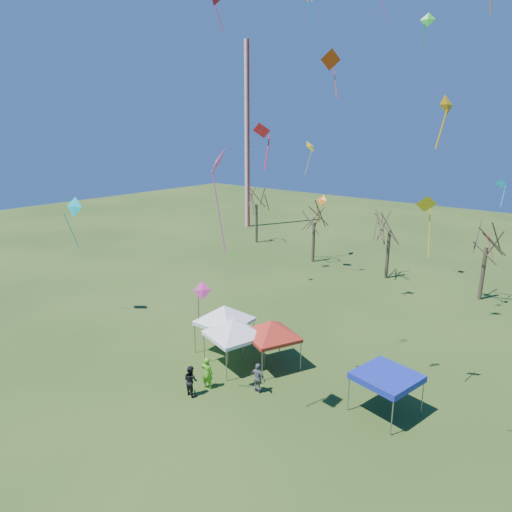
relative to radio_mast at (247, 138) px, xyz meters
The scene contains 26 objects.
ground 45.78m from the radio_mast, 50.53° to the right, with size 140.00×140.00×0.00m, color #274315.
radio_mast is the anchor object (origin of this frame).
tree_0 11.45m from the radio_mast, 42.77° to the right, with size 3.83×3.83×8.44m.
tree_1 20.72m from the radio_mast, 28.48° to the right, with size 3.42×3.42×7.54m.
tree_2 28.08m from the radio_mast, 20.57° to the right, with size 3.71×3.71×8.18m.
tree_3 36.04m from the radio_mast, 16.31° to the right, with size 3.59×3.59×7.91m.
tent_white_west 39.67m from the radio_mast, 51.51° to the right, with size 4.02×4.02×3.56m.
tent_white_mid 41.52m from the radio_mast, 50.52° to the right, with size 3.79×3.79×3.46m.
tent_red 41.66m from the radio_mast, 47.34° to the right, with size 3.58×3.58×3.38m.
tent_blue 46.95m from the radio_mast, 40.75° to the right, with size 3.19×3.19×2.14m.
person_dark 45.11m from the radio_mast, 53.31° to the right, with size 0.82×0.64×1.68m, color black.
person_green 44.42m from the radio_mast, 52.28° to the right, with size 0.66×0.43×1.82m, color #59C51F.
person_grey 44.85m from the radio_mast, 48.61° to the right, with size 0.99×0.41×1.69m, color slate.
kite_7 27.17m from the radio_mast, 54.93° to the right, with size 0.81×0.97×2.77m.
kite_27 43.54m from the radio_mast, 48.39° to the right, with size 1.02×0.82×2.14m.
kite_15 38.86m from the radio_mast, 33.73° to the right, with size 0.90×0.53×1.77m.
kite_19 38.99m from the radio_mast, 23.79° to the right, with size 0.69×0.49×1.84m.
kite_14 35.20m from the radio_mast, 69.96° to the right, with size 1.53×1.03×3.88m.
kite_17 44.57m from the radio_mast, 38.29° to the right, with size 1.15×1.03×3.05m.
kite_5 46.66m from the radio_mast, 50.77° to the right, with size 1.40×1.55×4.41m.
kite_9 49.92m from the radio_mast, 41.76° to the right, with size 0.42×0.71×1.75m.
kite_11 32.80m from the radio_mast, 39.16° to the right, with size 1.33×1.46×3.20m.
kite_1 44.23m from the radio_mast, 52.26° to the right, with size 0.96×1.00×2.06m.
kite_13 22.91m from the radio_mast, 30.34° to the right, with size 1.14×0.81×2.83m.
kite_2 18.78m from the radio_mast, 29.25° to the right, with size 1.04×1.46×3.46m.
kite_22 37.20m from the radio_mast, 18.91° to the right, with size 0.72×0.73×2.28m.
Camera 1 is at (14.40, -15.28, 13.72)m, focal length 32.00 mm.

